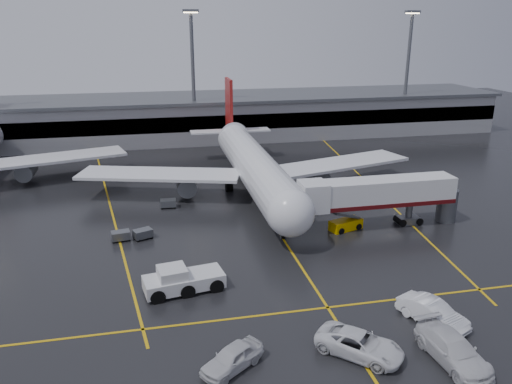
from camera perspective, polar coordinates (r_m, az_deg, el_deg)
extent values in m
plane|color=black|center=(63.69, 1.38, -2.73)|extent=(220.00, 220.00, 0.00)
cube|color=gold|center=(63.69, 1.38, -2.72)|extent=(0.25, 90.00, 0.02)
cube|color=gold|center=(44.76, 8.09, -12.79)|extent=(60.00, 0.25, 0.02)
cube|color=gold|center=(71.78, -16.27, -0.98)|extent=(9.99, 69.35, 0.02)
cube|color=gold|center=(78.32, 12.57, 0.96)|extent=(7.57, 69.64, 0.02)
cube|color=gray|center=(108.28, -4.56, 8.38)|extent=(120.00, 18.00, 8.00)
cube|color=black|center=(99.62, -3.88, 7.79)|extent=(120.00, 0.40, 3.00)
cube|color=#595B60|center=(107.60, -4.62, 10.64)|extent=(122.00, 19.00, 0.60)
cylinder|color=#595B60|center=(100.62, -7.10, 12.41)|extent=(0.70, 0.70, 25.00)
cube|color=#595B60|center=(100.07, -7.41, 19.65)|extent=(3.00, 1.20, 0.50)
cube|color=#FFE5B2|center=(100.06, -7.40, 19.48)|extent=(2.60, 0.90, 0.20)
cylinder|color=#595B60|center=(113.81, 16.66, 12.50)|extent=(0.70, 0.70, 25.00)
cube|color=#595B60|center=(113.32, 17.28, 18.88)|extent=(3.00, 1.20, 0.50)
cube|color=#FFE5B2|center=(113.31, 17.27, 18.73)|extent=(2.60, 0.90, 0.20)
cylinder|color=silver|center=(69.76, -0.11, 2.84)|extent=(5.20, 36.00, 5.20)
sphere|color=silver|center=(53.16, 3.92, -2.35)|extent=(5.20, 5.20, 5.20)
cone|color=silver|center=(89.67, -2.92, 6.79)|extent=(4.94, 8.00, 4.94)
cube|color=maroon|center=(89.77, -3.08, 9.98)|extent=(0.50, 5.50, 8.50)
cube|color=silver|center=(89.63, -2.92, 6.91)|extent=(14.00, 3.00, 0.25)
cube|color=silver|center=(70.50, -10.85, 1.99)|extent=(22.80, 11.83, 0.40)
cube|color=silver|center=(75.46, 9.28, 3.19)|extent=(22.80, 11.83, 0.40)
cylinder|color=#595B60|center=(70.09, -7.90, 0.86)|extent=(2.60, 4.50, 2.60)
cylinder|color=#595B60|center=(73.77, 6.97, 1.80)|extent=(2.60, 4.50, 2.60)
cylinder|color=#595B60|center=(57.04, 3.03, -4.30)|extent=(0.56, 0.56, 2.00)
cylinder|color=#595B60|center=(72.95, -3.06, 0.90)|extent=(0.56, 0.56, 2.00)
cylinder|color=#595B60|center=(74.16, 1.83, 1.22)|extent=(0.56, 0.56, 2.00)
cylinder|color=black|center=(57.25, 3.02, -4.80)|extent=(0.40, 1.10, 1.10)
cylinder|color=black|center=(73.09, -3.06, 0.57)|extent=(1.00, 1.40, 1.40)
cylinder|color=black|center=(74.30, 1.82, 0.89)|extent=(1.00, 1.40, 1.40)
cube|color=silver|center=(83.46, -22.17, 3.53)|extent=(22.80, 11.83, 0.40)
cylinder|color=#595B60|center=(83.56, -24.51, 2.24)|extent=(2.60, 4.50, 2.60)
cube|color=silver|center=(60.78, 13.83, 0.06)|extent=(18.00, 3.20, 3.00)
cube|color=#48080B|center=(61.19, 13.74, -1.09)|extent=(18.00, 3.30, 0.50)
cube|color=silver|center=(57.76, 6.47, -0.48)|extent=(3.00, 3.40, 3.30)
cylinder|color=#595B60|center=(63.52, 16.89, -2.18)|extent=(0.80, 0.80, 3.00)
cube|color=#595B60|center=(63.89, 16.80, -3.06)|extent=(2.60, 1.60, 0.90)
cylinder|color=#595B60|center=(65.86, 20.75, -1.40)|extent=(2.40, 2.40, 4.00)
cylinder|color=black|center=(63.38, 15.92, -3.15)|extent=(0.90, 1.80, 0.90)
cylinder|color=black|center=(64.41, 17.66, -2.97)|extent=(0.90, 1.80, 0.90)
cube|color=silver|center=(46.88, -8.14, -9.96)|extent=(7.53, 3.99, 1.23)
cube|color=silver|center=(46.22, -9.44, -9.03)|extent=(2.82, 2.82, 1.02)
cube|color=black|center=(46.22, -9.44, -9.03)|extent=(2.54, 2.54, 0.92)
cylinder|color=black|center=(46.62, -11.35, -10.82)|extent=(1.81, 3.24, 1.33)
cylinder|color=black|center=(47.05, -8.12, -10.34)|extent=(1.81, 3.24, 1.33)
cylinder|color=black|center=(47.62, -4.96, -9.83)|extent=(1.81, 3.24, 1.33)
cube|color=#D39E00|center=(60.39, 10.10, -3.64)|extent=(4.27, 2.82, 1.21)
cube|color=#595B60|center=(59.97, 10.16, -2.62)|extent=(3.93, 2.15, 1.38)
cylinder|color=black|center=(59.69, 9.12, -4.14)|extent=(1.32, 2.01, 0.77)
cylinder|color=black|center=(61.31, 11.02, -3.63)|extent=(1.32, 2.01, 0.77)
imported|color=white|center=(39.22, 11.62, -16.49)|extent=(6.67, 6.59, 1.78)
imported|color=silver|center=(40.36, 21.36, -16.25)|extent=(3.32, 6.98, 1.97)
imported|color=white|center=(44.22, 19.32, -12.73)|extent=(4.35, 6.21, 1.94)
imported|color=silver|center=(37.29, -2.71, -18.22)|extent=(5.26, 4.57, 1.71)
cube|color=#595B60|center=(58.35, -12.66, -4.58)|extent=(2.34, 1.96, 0.90)
cylinder|color=black|center=(57.85, -13.17, -5.34)|extent=(0.40, 0.20, 0.40)
cylinder|color=black|center=(58.37, -11.72, -5.00)|extent=(0.40, 0.20, 0.40)
cylinder|color=black|center=(58.71, -13.54, -5.00)|extent=(0.40, 0.20, 0.40)
cylinder|color=black|center=(59.23, -12.10, -4.67)|extent=(0.40, 0.20, 0.40)
cube|color=#595B60|center=(58.46, -15.04, -4.73)|extent=(2.18, 1.59, 0.90)
cylinder|color=black|center=(58.13, -15.73, -5.44)|extent=(0.40, 0.20, 0.40)
cylinder|color=black|center=(58.25, -14.16, -5.24)|extent=(0.40, 0.20, 0.40)
cylinder|color=black|center=(59.05, -15.83, -5.06)|extent=(0.40, 0.20, 0.40)
cylinder|color=black|center=(59.17, -14.29, -4.87)|extent=(0.40, 0.20, 0.40)
cube|color=#595B60|center=(67.30, -9.89, -1.22)|extent=(2.05, 1.38, 0.90)
cylinder|color=black|center=(67.00, -10.55, -1.78)|extent=(0.40, 0.20, 0.40)
cylinder|color=black|center=(66.98, -9.18, -1.71)|extent=(0.40, 0.20, 0.40)
cylinder|color=black|center=(67.94, -10.54, -1.49)|extent=(0.40, 0.20, 0.40)
cylinder|color=black|center=(67.92, -9.19, -1.42)|extent=(0.40, 0.20, 0.40)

